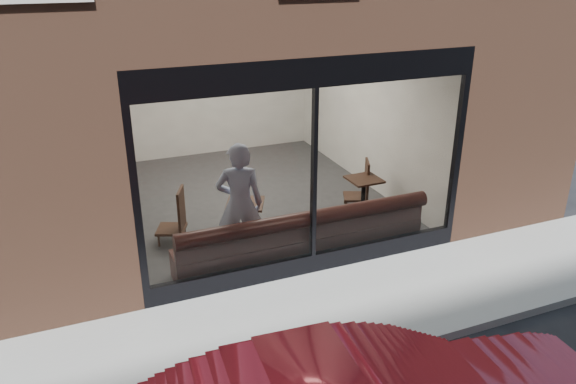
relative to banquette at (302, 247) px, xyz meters
name	(u,v)px	position (x,y,z in m)	size (l,w,h in m)	color
ground	(383,354)	(0.00, -2.45, -0.23)	(120.00, 120.00, 0.00)	black
sidewalk_near	(344,308)	(0.00, -1.45, -0.22)	(40.00, 2.00, 0.01)	gray
kerb_near	(386,352)	(0.00, -2.50, -0.17)	(40.00, 0.10, 0.12)	gray
host_building_pier_left	(29,102)	(-3.75, 5.55, 1.38)	(2.50, 12.00, 3.20)	brown
host_building_pier_right	(350,75)	(3.75, 5.55, 1.38)	(2.50, 12.00, 3.20)	brown
host_building_backfill	(178,66)	(0.00, 8.55, 1.38)	(5.00, 6.00, 3.20)	brown
cafe_floor	(249,198)	(0.00, 2.55, -0.21)	(6.00, 6.00, 0.00)	#2D2D30
cafe_ceiling	(244,31)	(0.00, 2.55, 2.97)	(6.00, 6.00, 0.00)	white
cafe_wall_back	(206,87)	(0.00, 5.54, 1.37)	(5.00, 5.00, 0.00)	beige
cafe_wall_left	(107,135)	(-2.49, 2.55, 1.37)	(6.00, 6.00, 0.00)	beige
cafe_wall_right	(365,107)	(2.49, 2.55, 1.37)	(6.00, 6.00, 0.00)	beige
storefront_kick	(312,263)	(0.00, -0.40, -0.08)	(5.00, 0.10, 0.30)	black
storefront_header	(316,72)	(0.00, -0.40, 2.77)	(5.00, 0.10, 0.40)	black
storefront_mullion	(314,176)	(0.00, -0.40, 1.32)	(0.06, 0.10, 2.50)	black
storefront_glass	(315,177)	(0.00, -0.43, 1.33)	(4.80, 4.80, 0.00)	white
banquette	(302,247)	(0.00, 0.00, 0.00)	(4.00, 0.55, 0.45)	#381614
person	(240,204)	(-0.88, 0.33, 0.74)	(0.70, 0.46, 1.92)	#A5B5DA
cafe_table_left	(245,204)	(-0.65, 0.79, 0.52)	(0.59, 0.59, 0.04)	black
cafe_table_right	(364,179)	(1.64, 0.99, 0.52)	(0.56, 0.56, 0.04)	black
cafe_chair_left	(171,229)	(-1.76, 1.34, 0.01)	(0.45, 0.45, 0.04)	black
cafe_chair_right	(356,197)	(1.71, 1.38, 0.01)	(0.44, 0.44, 0.04)	black
wall_poster	(109,130)	(-2.45, 2.61, 1.44)	(0.02, 0.65, 0.87)	white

